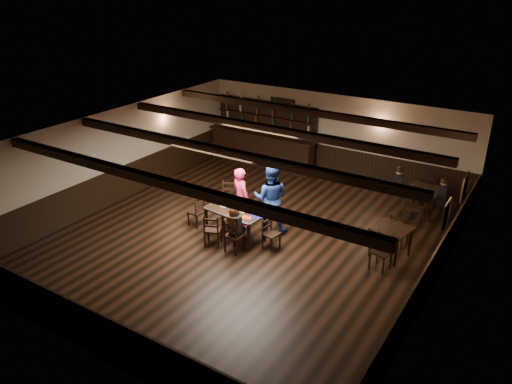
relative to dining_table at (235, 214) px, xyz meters
The scene contains 25 objects.
ground 0.76m from the dining_table, 25.78° to the left, with size 10.00×10.00×0.00m, color black.
room_shell 1.15m from the dining_table, 30.30° to the left, with size 9.02×10.02×2.71m.
dining_table is the anchor object (origin of this frame).
chair_near_left 0.72m from the dining_table, 108.64° to the right, with size 0.50×0.49×0.84m.
chair_near_right 0.77m from the dining_table, 60.03° to the right, with size 0.44×0.42×0.86m.
chair_end_left 1.18m from the dining_table, behind, with size 0.39×0.41×0.79m.
chair_end_right 1.00m from the dining_table, ahead, with size 0.40×0.41×0.77m.
chair_far_pushed 1.47m from the dining_table, 129.97° to the left, with size 0.60×0.59×0.93m.
woman_pink 0.67m from the dining_table, 110.83° to the left, with size 0.59×0.39×1.63m, color #FF2978.
man_blue 1.00m from the dining_table, 54.73° to the left, with size 0.89×0.70×1.84m, color navy.
seated_person 0.72m from the dining_table, 57.16° to the right, with size 0.31×0.47×0.76m.
cake 0.43m from the dining_table, 161.49° to the left, with size 0.30×0.30×0.10m.
plate_stack_a 0.17m from the dining_table, 142.79° to the right, with size 0.16×0.16×0.15m, color white.
plate_stack_b 0.26m from the dining_table, ahead, with size 0.19×0.19×0.22m, color white.
tea_light 0.16m from the dining_table, 30.86° to the left, with size 0.05×0.05×0.06m.
salt_shaker 0.38m from the dining_table, 20.13° to the right, with size 0.04×0.04×0.09m, color silver.
pepper_shaker 0.47m from the dining_table, 11.42° to the right, with size 0.04×0.04×0.10m, color #A5A8AD.
drink_glass 0.34m from the dining_table, 10.75° to the left, with size 0.06×0.06×0.10m, color silver.
menu_red 0.48m from the dining_table, 19.58° to the right, with size 0.26×0.18×0.00m, color #992E10.
menu_blue 0.60m from the dining_table, ahead, with size 0.34×0.24×0.00m, color #101050.
bar_counter 5.33m from the dining_table, 113.88° to the left, with size 4.02×0.70×2.20m.
back_table_a 3.79m from the dining_table, 18.36° to the left, with size 0.94×0.94×0.75m.
back_table_b 5.30m from the dining_table, 47.18° to the left, with size 0.93×0.93×0.75m.
bg_patron_left 4.85m from the dining_table, 53.47° to the left, with size 0.31×0.42×0.78m.
bg_patron_right 5.64m from the dining_table, 43.58° to the left, with size 0.26×0.37×0.70m.
Camera 1 is at (6.06, -9.27, 6.17)m, focal length 35.00 mm.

